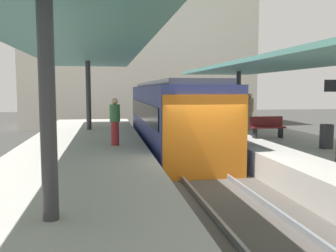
% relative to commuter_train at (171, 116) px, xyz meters
% --- Properties ---
extents(ground_plane, '(80.00, 80.00, 0.00)m').
position_rel_commuter_train_xyz_m(ground_plane, '(0.00, -6.12, -1.73)').
color(ground_plane, '#383835').
extents(platform_left, '(4.40, 28.00, 1.00)m').
position_rel_commuter_train_xyz_m(platform_left, '(-3.80, -6.12, -1.23)').
color(platform_left, '#ADA8A0').
rests_on(platform_left, ground_plane).
extents(platform_right, '(4.40, 28.00, 1.00)m').
position_rel_commuter_train_xyz_m(platform_right, '(3.80, -6.12, -1.23)').
color(platform_right, '#ADA8A0').
rests_on(platform_right, ground_plane).
extents(track_ballast, '(3.20, 28.00, 0.20)m').
position_rel_commuter_train_xyz_m(track_ballast, '(0.00, -6.12, -1.63)').
color(track_ballast, '#4C4742').
rests_on(track_ballast, ground_plane).
extents(rail_near_side, '(0.08, 28.00, 0.14)m').
position_rel_commuter_train_xyz_m(rail_near_side, '(-0.72, -6.12, -1.46)').
color(rail_near_side, slate).
rests_on(rail_near_side, track_ballast).
extents(rail_far_side, '(0.08, 28.00, 0.14)m').
position_rel_commuter_train_xyz_m(rail_far_side, '(0.72, -6.12, -1.46)').
color(rail_far_side, slate).
rests_on(rail_far_side, track_ballast).
extents(commuter_train, '(2.78, 11.90, 3.10)m').
position_rel_commuter_train_xyz_m(commuter_train, '(0.00, 0.00, 0.00)').
color(commuter_train, '#38428C').
rests_on(commuter_train, track_ballast).
extents(canopy_left, '(4.18, 21.00, 3.47)m').
position_rel_commuter_train_xyz_m(canopy_left, '(-3.80, -4.72, 2.61)').
color(canopy_left, '#333335').
rests_on(canopy_left, platform_left).
extents(canopy_right, '(4.18, 21.00, 3.03)m').
position_rel_commuter_train_xyz_m(canopy_right, '(3.80, -4.72, 2.18)').
color(canopy_right, '#333335').
rests_on(canopy_right, platform_right).
extents(platform_bench, '(1.40, 0.41, 0.86)m').
position_rel_commuter_train_xyz_m(platform_bench, '(3.45, -2.72, -0.26)').
color(platform_bench, black).
rests_on(platform_bench, platform_right).
extents(litter_bin, '(0.44, 0.44, 0.80)m').
position_rel_commuter_train_xyz_m(litter_bin, '(4.24, -5.57, -0.33)').
color(litter_bin, '#2D2D30').
rests_on(litter_bin, platform_right).
extents(passenger_near_bench, '(0.36, 0.36, 1.76)m').
position_rel_commuter_train_xyz_m(passenger_near_bench, '(3.79, -0.01, 0.19)').
color(passenger_near_bench, '#998460').
rests_on(passenger_near_bench, platform_right).
extents(passenger_mid_platform, '(0.36, 0.36, 1.65)m').
position_rel_commuter_train_xyz_m(passenger_mid_platform, '(-2.67, -3.73, 0.13)').
color(passenger_mid_platform, maroon).
rests_on(passenger_mid_platform, platform_left).
extents(station_building_backdrop, '(18.00, 6.00, 11.00)m').
position_rel_commuter_train_xyz_m(station_building_backdrop, '(-0.20, 13.88, 3.77)').
color(station_building_backdrop, beige).
rests_on(station_building_backdrop, ground_plane).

